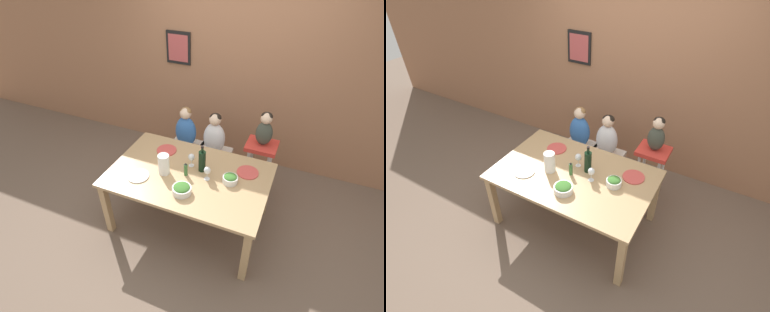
# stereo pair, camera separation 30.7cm
# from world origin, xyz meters

# --- Properties ---
(ground_plane) EXTENTS (14.00, 14.00, 0.00)m
(ground_plane) POSITION_xyz_m (0.00, 0.00, 0.00)
(ground_plane) COLOR #705B4C
(wall_back) EXTENTS (10.00, 0.09, 2.70)m
(wall_back) POSITION_xyz_m (-0.00, 1.49, 1.35)
(wall_back) COLOR #9E6B4C
(wall_back) RESTS_ON ground_plane
(dining_table) EXTENTS (1.66, 1.06, 0.72)m
(dining_table) POSITION_xyz_m (0.00, 0.00, 0.64)
(dining_table) COLOR tan
(dining_table) RESTS_ON ground_plane
(chair_far_left) EXTENTS (0.42, 0.37, 0.47)m
(chair_far_left) POSITION_xyz_m (-0.39, 0.79, 0.39)
(chair_far_left) COLOR silver
(chair_far_left) RESTS_ON ground_plane
(chair_far_center) EXTENTS (0.42, 0.37, 0.47)m
(chair_far_center) POSITION_xyz_m (-0.00, 0.79, 0.39)
(chair_far_center) COLOR silver
(chair_far_center) RESTS_ON ground_plane
(chair_right_highchair) EXTENTS (0.36, 0.31, 0.75)m
(chair_right_highchair) POSITION_xyz_m (0.59, 0.79, 0.58)
(chair_right_highchair) COLOR silver
(chair_right_highchair) RESTS_ON ground_plane
(person_child_left) EXTENTS (0.28, 0.20, 0.55)m
(person_child_left) POSITION_xyz_m (-0.39, 0.79, 0.73)
(person_child_left) COLOR #3366B2
(person_child_left) RESTS_ON chair_far_left
(person_child_center) EXTENTS (0.28, 0.20, 0.55)m
(person_child_center) POSITION_xyz_m (-0.00, 0.79, 0.73)
(person_child_center) COLOR silver
(person_child_center) RESTS_ON chair_far_center
(person_baby_right) EXTENTS (0.19, 0.14, 0.41)m
(person_baby_right) POSITION_xyz_m (0.59, 0.79, 0.97)
(person_baby_right) COLOR #3D4238
(person_baby_right) RESTS_ON chair_right_highchair
(wine_bottle) EXTENTS (0.08, 0.08, 0.31)m
(wine_bottle) POSITION_xyz_m (0.10, 0.11, 0.85)
(wine_bottle) COLOR black
(wine_bottle) RESTS_ON dining_table
(paper_towel_roll) EXTENTS (0.12, 0.12, 0.22)m
(paper_towel_roll) POSITION_xyz_m (-0.25, -0.08, 0.83)
(paper_towel_roll) COLOR white
(paper_towel_roll) RESTS_ON dining_table
(wine_glass_near) EXTENTS (0.07, 0.07, 0.15)m
(wine_glass_near) POSITION_xyz_m (0.20, 0.00, 0.83)
(wine_glass_near) COLOR white
(wine_glass_near) RESTS_ON dining_table
(wine_glass_far) EXTENTS (0.07, 0.07, 0.15)m
(wine_glass_far) POSITION_xyz_m (-0.03, 0.14, 0.83)
(wine_glass_far) COLOR white
(wine_glass_far) RESTS_ON dining_table
(salad_bowl_large) EXTENTS (0.19, 0.19, 0.09)m
(salad_bowl_large) POSITION_xyz_m (0.05, -0.28, 0.77)
(salad_bowl_large) COLOR white
(salad_bowl_large) RESTS_ON dining_table
(salad_bowl_small) EXTENTS (0.16, 0.16, 0.09)m
(salad_bowl_small) POSITION_xyz_m (0.43, 0.05, 0.77)
(salad_bowl_small) COLOR white
(salad_bowl_small) RESTS_ON dining_table
(dinner_plate_front_left) EXTENTS (0.23, 0.23, 0.01)m
(dinner_plate_front_left) POSITION_xyz_m (-0.47, -0.24, 0.73)
(dinner_plate_front_left) COLOR silver
(dinner_plate_front_left) RESTS_ON dining_table
(dinner_plate_back_left) EXTENTS (0.23, 0.23, 0.01)m
(dinner_plate_back_left) POSITION_xyz_m (-0.40, 0.28, 0.73)
(dinner_plate_back_left) COLOR #D14C47
(dinner_plate_back_left) RESTS_ON dining_table
(dinner_plate_back_right) EXTENTS (0.23, 0.23, 0.01)m
(dinner_plate_back_right) POSITION_xyz_m (0.56, 0.26, 0.73)
(dinner_plate_back_right) COLOR #D14C47
(dinner_plate_back_right) RESTS_ON dining_table
(condiment_bottle_hot_sauce) EXTENTS (0.04, 0.04, 0.16)m
(condiment_bottle_hot_sauce) POSITION_xyz_m (-0.03, -0.03, 0.80)
(condiment_bottle_hot_sauce) COLOR #336633
(condiment_bottle_hot_sauce) RESTS_ON dining_table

